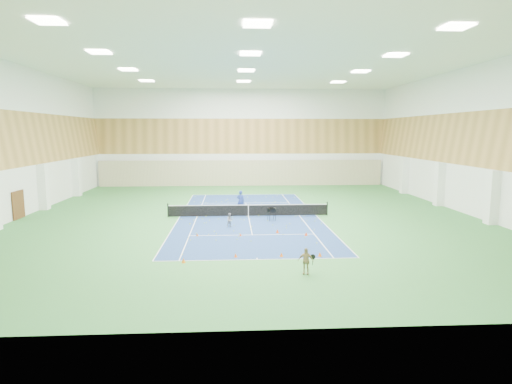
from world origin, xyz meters
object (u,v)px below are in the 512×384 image
child_court (230,220)px  child_apron (306,261)px  coach (241,201)px  ball_cart (272,214)px  tennis_net (248,209)px

child_court → child_apron: (3.63, -10.36, 0.13)m
coach → ball_cart: 4.61m
ball_cart → child_apron: bearing=-101.1°
tennis_net → child_court: 4.19m
ball_cart → coach: bearing=106.6°
child_apron → coach: bearing=113.9°
child_court → ball_cart: bearing=8.9°
tennis_net → ball_cart: tennis_net is taller
coach → ball_cart: (2.28, -3.99, -0.41)m
coach → child_court: bearing=99.9°
child_apron → ball_cart: size_ratio=1.31×
tennis_net → child_apron: child_apron is taller
coach → child_court: coach is taller
tennis_net → child_apron: bearing=-81.4°
tennis_net → child_court: (-1.46, -3.93, -0.04)m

